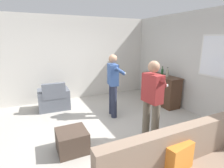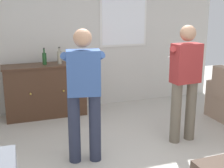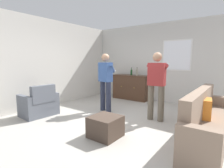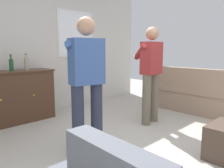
% 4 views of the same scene
% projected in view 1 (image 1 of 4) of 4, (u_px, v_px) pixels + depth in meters
% --- Properties ---
extents(ground, '(10.40, 10.40, 0.00)m').
position_uv_depth(ground, '(108.00, 131.00, 4.05)').
color(ground, '#B2ADA3').
extents(wall_back_with_window, '(5.20, 0.15, 2.80)m').
position_uv_depth(wall_back_with_window, '(197.00, 64.00, 4.79)').
color(wall_back_with_window, beige).
rests_on(wall_back_with_window, ground).
extents(wall_side_left, '(0.12, 5.20, 2.80)m').
position_uv_depth(wall_side_left, '(77.00, 59.00, 6.03)').
color(wall_side_left, silver).
rests_on(wall_side_left, ground).
extents(armchair, '(0.68, 0.91, 0.85)m').
position_uv_depth(armchair, '(54.00, 100.00, 5.24)').
color(armchair, slate).
rests_on(armchair, ground).
extents(sideboard_cabinet, '(1.43, 0.49, 0.93)m').
position_uv_depth(sideboard_cabinet, '(160.00, 89.00, 5.71)').
color(sideboard_cabinet, '#472D1E').
rests_on(sideboard_cabinet, ground).
extents(bottle_wine_green, '(0.07, 0.07, 0.29)m').
position_uv_depth(bottle_wine_green, '(162.00, 72.00, 5.56)').
color(bottle_wine_green, '#1E4C23').
rests_on(bottle_wine_green, sideboard_cabinet).
extents(bottle_liquor_amber, '(0.08, 0.08, 0.30)m').
position_uv_depth(bottle_liquor_amber, '(167.00, 73.00, 5.32)').
color(bottle_liquor_amber, gray).
rests_on(bottle_liquor_amber, sideboard_cabinet).
extents(ottoman, '(0.55, 0.55, 0.41)m').
position_uv_depth(ottoman, '(72.00, 141.00, 3.29)').
color(ottoman, '#47382D').
rests_on(ottoman, ground).
extents(person_standing_left, '(0.55, 0.51, 1.68)m').
position_uv_depth(person_standing_left, '(113.00, 83.00, 4.64)').
color(person_standing_left, '#282D42').
rests_on(person_standing_left, ground).
extents(person_standing_right, '(0.56, 0.49, 1.68)m').
position_uv_depth(person_standing_right, '(152.00, 99.00, 3.38)').
color(person_standing_right, '#6B6051').
rests_on(person_standing_right, ground).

